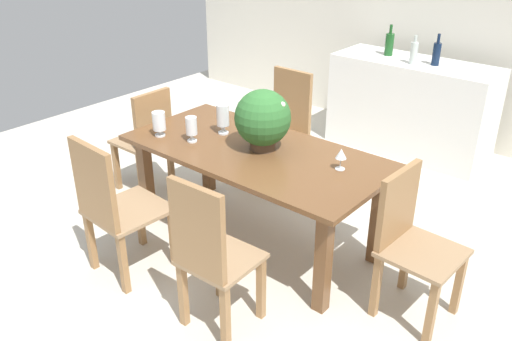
% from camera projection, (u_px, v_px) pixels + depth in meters
% --- Properties ---
extents(ground_plane, '(7.04, 7.04, 0.00)m').
position_uv_depth(ground_plane, '(271.00, 228.00, 4.20)').
color(ground_plane, beige).
extents(back_wall, '(6.40, 0.10, 2.60)m').
position_uv_depth(back_wall, '(434.00, 12.00, 5.40)').
color(back_wall, beige).
rests_on(back_wall, ground).
extents(dining_table, '(1.88, 0.91, 0.74)m').
position_uv_depth(dining_table, '(255.00, 163.00, 3.78)').
color(dining_table, brown).
rests_on(dining_table, ground).
extents(chair_near_left, '(0.48, 0.50, 0.99)m').
position_uv_depth(chair_near_left, '(113.00, 204.00, 3.45)').
color(chair_near_left, olive).
rests_on(chair_near_left, ground).
extents(chair_far_left, '(0.42, 0.44, 1.01)m').
position_uv_depth(chair_far_left, '(285.00, 124.00, 4.68)').
color(chair_far_left, olive).
rests_on(chair_far_left, ground).
extents(chair_near_right, '(0.42, 0.42, 1.00)m').
position_uv_depth(chair_near_right, '(210.00, 253.00, 2.96)').
color(chair_near_right, olive).
rests_on(chair_near_right, ground).
extents(chair_head_end, '(0.41, 0.41, 0.92)m').
position_uv_depth(chair_head_end, '(147.00, 137.00, 4.53)').
color(chair_head_end, olive).
rests_on(chair_head_end, ground).
extents(chair_foot_end, '(0.45, 0.45, 0.92)m').
position_uv_depth(chair_foot_end, '(410.00, 237.00, 3.15)').
color(chair_foot_end, olive).
rests_on(chair_foot_end, ground).
extents(flower_centerpiece, '(0.39, 0.39, 0.43)m').
position_uv_depth(flower_centerpiece, '(263.00, 119.00, 3.64)').
color(flower_centerpiece, '#4C3828').
rests_on(flower_centerpiece, dining_table).
extents(crystal_vase_left, '(0.09, 0.09, 0.22)m').
position_uv_depth(crystal_vase_left, '(223.00, 116.00, 3.94)').
color(crystal_vase_left, silver).
rests_on(crystal_vase_left, dining_table).
extents(crystal_vase_center_near, '(0.08, 0.08, 0.19)m').
position_uv_depth(crystal_vase_center_near, '(191.00, 127.00, 3.81)').
color(crystal_vase_center_near, silver).
rests_on(crystal_vase_center_near, dining_table).
extents(crystal_vase_right, '(0.10, 0.10, 0.18)m').
position_uv_depth(crystal_vase_right, '(159.00, 122.00, 3.91)').
color(crystal_vase_right, silver).
rests_on(crystal_vase_right, dining_table).
extents(wine_glass, '(0.07, 0.07, 0.14)m').
position_uv_depth(wine_glass, '(341.00, 154.00, 3.41)').
color(wine_glass, silver).
rests_on(wine_glass, dining_table).
extents(kitchen_counter, '(1.57, 0.59, 0.93)m').
position_uv_depth(kitchen_counter, '(410.00, 107.00, 5.33)').
color(kitchen_counter, silver).
rests_on(kitchen_counter, ground).
extents(wine_bottle_tall, '(0.08, 0.08, 0.30)m').
position_uv_depth(wine_bottle_tall, '(389.00, 44.00, 5.27)').
color(wine_bottle_tall, '#194C1E').
rests_on(wine_bottle_tall, kitchen_counter).
extents(wine_bottle_amber, '(0.07, 0.07, 0.29)m').
position_uv_depth(wine_bottle_amber, '(436.00, 53.00, 4.95)').
color(wine_bottle_amber, '#0F1E38').
rests_on(wine_bottle_amber, kitchen_counter).
extents(wine_bottle_green, '(0.07, 0.07, 0.26)m').
position_uv_depth(wine_bottle_green, '(414.00, 52.00, 4.99)').
color(wine_bottle_green, '#B2BFB7').
rests_on(wine_bottle_green, kitchen_counter).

